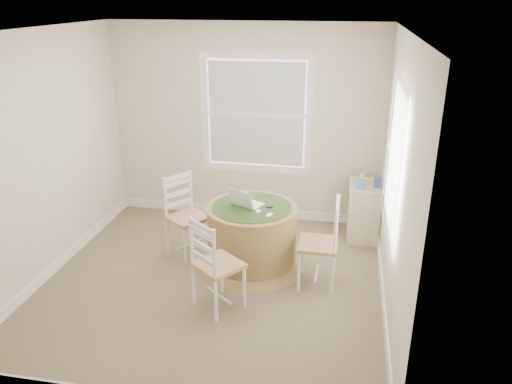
% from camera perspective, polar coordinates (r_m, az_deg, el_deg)
% --- Properties ---
extents(room, '(3.64, 3.64, 2.64)m').
position_cam_1_polar(room, '(5.05, -3.15, 3.15)').
color(room, '#857754').
rests_on(room, ground).
extents(round_table, '(1.19, 1.19, 0.73)m').
position_cam_1_polar(round_table, '(5.62, -0.46, -4.77)').
color(round_table, '#A38349').
rests_on(round_table, ground).
extents(chair_left, '(0.57, 0.57, 0.95)m').
position_cam_1_polar(chair_left, '(5.88, -7.78, -2.89)').
color(chair_left, white).
rests_on(chair_left, ground).
extents(chair_near, '(0.58, 0.57, 0.95)m').
position_cam_1_polar(chair_near, '(4.88, -4.35, -8.23)').
color(chair_near, white).
rests_on(chair_near, ground).
extents(chair_right, '(0.40, 0.42, 0.95)m').
position_cam_1_polar(chair_right, '(5.27, 7.11, -5.89)').
color(chair_right, white).
rests_on(chair_right, ground).
extents(laptop, '(0.40, 0.39, 0.22)m').
position_cam_1_polar(laptop, '(5.52, -1.13, -1.22)').
color(laptop, white).
rests_on(laptop, round_table).
extents(mouse, '(0.08, 0.10, 0.03)m').
position_cam_1_polar(mouse, '(5.36, 0.23, -2.21)').
color(mouse, white).
rests_on(mouse, round_table).
extents(phone, '(0.07, 0.10, 0.02)m').
position_cam_1_polar(phone, '(5.29, 1.53, -2.66)').
color(phone, '#B7BABF').
rests_on(phone, round_table).
extents(keys, '(0.07, 0.07, 0.02)m').
position_cam_1_polar(keys, '(5.47, 1.54, -1.74)').
color(keys, black).
rests_on(keys, round_table).
extents(corner_chest, '(0.41, 0.55, 0.72)m').
position_cam_1_polar(corner_chest, '(6.42, 12.21, -2.15)').
color(corner_chest, beige).
rests_on(corner_chest, ground).
extents(tissue_box, '(0.12, 0.12, 0.10)m').
position_cam_1_polar(tissue_box, '(6.15, 11.88, 0.89)').
color(tissue_box, '#508BB7').
rests_on(tissue_box, corner_chest).
extents(box_yellow, '(0.15, 0.10, 0.06)m').
position_cam_1_polar(box_yellow, '(6.32, 12.83, 1.21)').
color(box_yellow, '#DECE4E').
rests_on(box_yellow, corner_chest).
extents(box_blue, '(0.08, 0.08, 0.12)m').
position_cam_1_polar(box_blue, '(6.21, 13.65, 1.05)').
color(box_blue, '#3744A5').
rests_on(box_blue, corner_chest).
extents(cup_cream, '(0.07, 0.07, 0.09)m').
position_cam_1_polar(cup_cream, '(6.41, 12.16, 1.69)').
color(cup_cream, beige).
rests_on(cup_cream, corner_chest).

